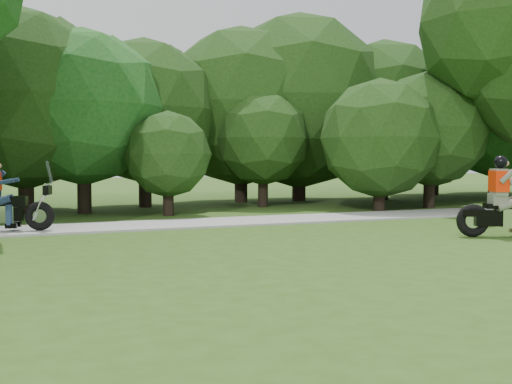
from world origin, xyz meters
TOP-DOWN VIEW (x-y plane):
  - ground at (0.00, 0.00)m, footprint 100.00×100.00m
  - walkway at (0.00, 8.00)m, footprint 60.00×2.20m
  - tree_line at (1.27, 14.62)m, footprint 39.52×12.35m
  - chopper_motorcycle at (3.64, 2.51)m, footprint 2.52×1.44m
  - touring_motorcycle at (-7.03, 7.83)m, footprint 2.22×1.17m

SIDE VIEW (x-z plane):
  - ground at x=0.00m, z-range 0.00..0.00m
  - walkway at x=0.00m, z-range 0.00..0.06m
  - touring_motorcycle at x=-7.03m, z-range -0.18..1.56m
  - chopper_motorcycle at x=3.64m, z-range -0.25..1.63m
  - tree_line at x=1.27m, z-range -0.35..7.52m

